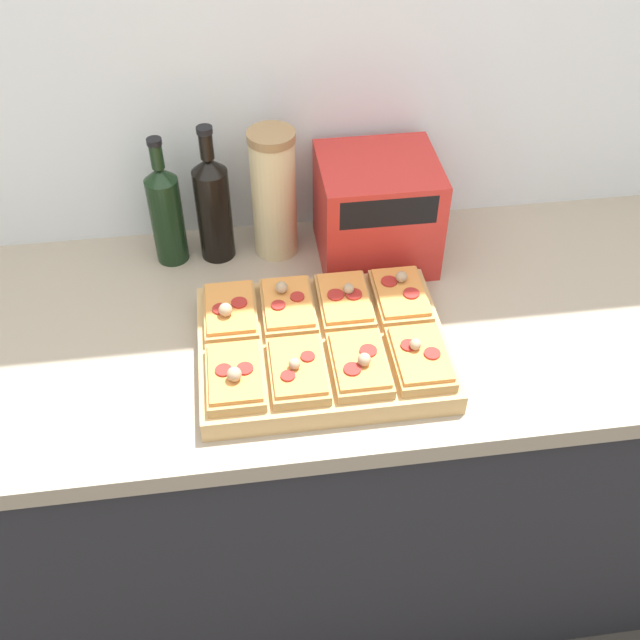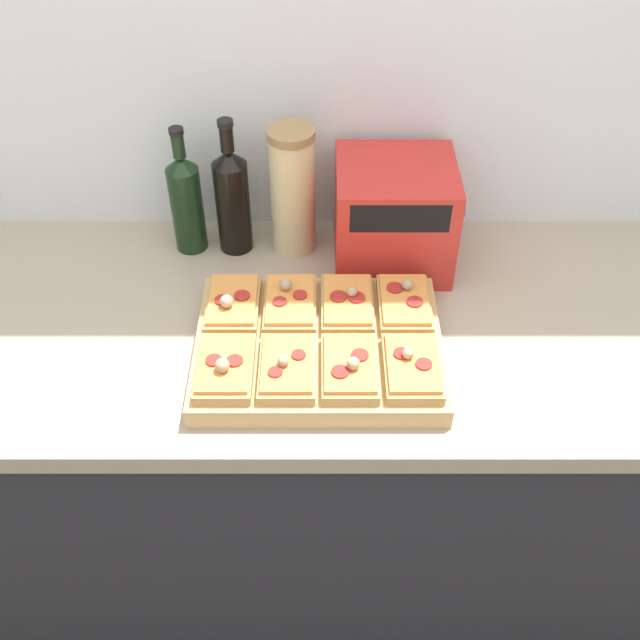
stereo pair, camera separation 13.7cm
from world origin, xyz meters
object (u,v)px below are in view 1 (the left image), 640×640
(olive_oil_bottle, at_px, (166,212))
(toaster_oven, at_px, (377,210))
(wine_bottle, at_px, (213,206))
(cutting_board, at_px, (322,347))
(grain_jar_tall, at_px, (274,194))

(olive_oil_bottle, bearing_deg, toaster_oven, -5.83)
(wine_bottle, bearing_deg, toaster_oven, -7.50)
(wine_bottle, height_order, toaster_oven, wine_bottle)
(cutting_board, distance_m, grain_jar_tall, 0.36)
(wine_bottle, relative_size, grain_jar_tall, 1.07)
(olive_oil_bottle, height_order, wine_bottle, wine_bottle)
(olive_oil_bottle, bearing_deg, grain_jar_tall, 0.00)
(cutting_board, xyz_separation_m, olive_oil_bottle, (-0.28, 0.33, 0.10))
(wine_bottle, xyz_separation_m, grain_jar_tall, (0.13, -0.00, 0.02))
(grain_jar_tall, relative_size, toaster_oven, 1.08)
(grain_jar_tall, bearing_deg, olive_oil_bottle, 180.00)
(cutting_board, xyz_separation_m, toaster_oven, (0.15, 0.29, 0.09))
(wine_bottle, relative_size, toaster_oven, 1.15)
(cutting_board, relative_size, wine_bottle, 1.49)
(toaster_oven, bearing_deg, wine_bottle, 172.50)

